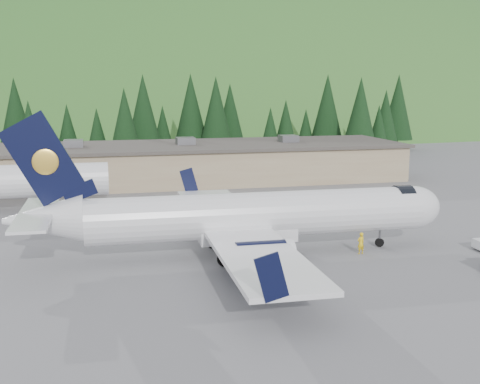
% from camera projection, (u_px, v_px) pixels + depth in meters
% --- Properties ---
extents(ground, '(600.00, 600.00, 0.00)m').
position_uv_depth(ground, '(258.00, 254.00, 47.97)').
color(ground, slate).
extents(airliner, '(34.76, 32.54, 11.56)m').
position_uv_depth(airliner, '(245.00, 217.00, 47.21)').
color(airliner, white).
rests_on(airliner, ground).
extents(terminal_building, '(71.00, 17.00, 6.10)m').
position_uv_depth(terminal_building, '(150.00, 163.00, 82.67)').
color(terminal_building, '#987F5F').
rests_on(terminal_building, ground).
extents(ramp_worker, '(0.72, 0.56, 1.76)m').
position_uv_depth(ramp_worker, '(361.00, 243.00, 47.93)').
color(ramp_worker, yellow).
rests_on(ramp_worker, ground).
extents(tree_line, '(113.73, 19.72, 14.38)m').
position_uv_depth(tree_line, '(130.00, 117.00, 104.08)').
color(tree_line, black).
rests_on(tree_line, ground).
extents(hills, '(614.00, 330.00, 300.00)m').
position_uv_depth(hills, '(249.00, 299.00, 273.36)').
color(hills, '#1B5C19').
rests_on(hills, ground).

